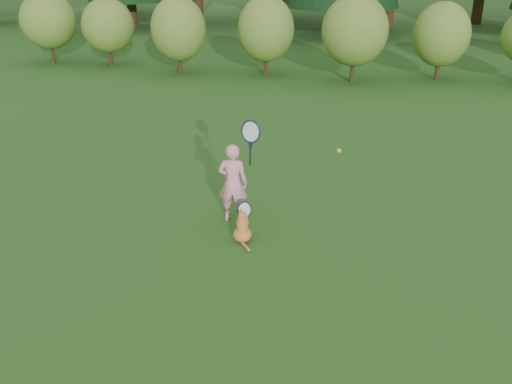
# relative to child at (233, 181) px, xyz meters

# --- Properties ---
(ground) EXTENTS (100.00, 100.00, 0.00)m
(ground) POSITION_rel_child_xyz_m (0.24, -1.11, -0.72)
(ground) COLOR #1D4E15
(ground) RESTS_ON ground
(shrub_row) EXTENTS (28.00, 3.00, 2.80)m
(shrub_row) POSITION_rel_child_xyz_m (0.24, 11.89, 0.68)
(shrub_row) COLOR #4A7925
(shrub_row) RESTS_ON ground
(child) EXTENTS (0.77, 0.41, 2.07)m
(child) POSITION_rel_child_xyz_m (0.00, 0.00, 0.00)
(child) COLOR pink
(child) RESTS_ON ground
(cat) EXTENTS (0.41, 0.71, 0.70)m
(cat) POSITION_rel_child_xyz_m (0.29, -0.67, -0.46)
(cat) COLOR orange
(cat) RESTS_ON ground
(tennis_ball) EXTENTS (0.08, 0.08, 0.08)m
(tennis_ball) POSITION_rel_child_xyz_m (1.70, 0.53, 0.47)
(tennis_ball) COLOR #B0CF18
(tennis_ball) RESTS_ON ground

